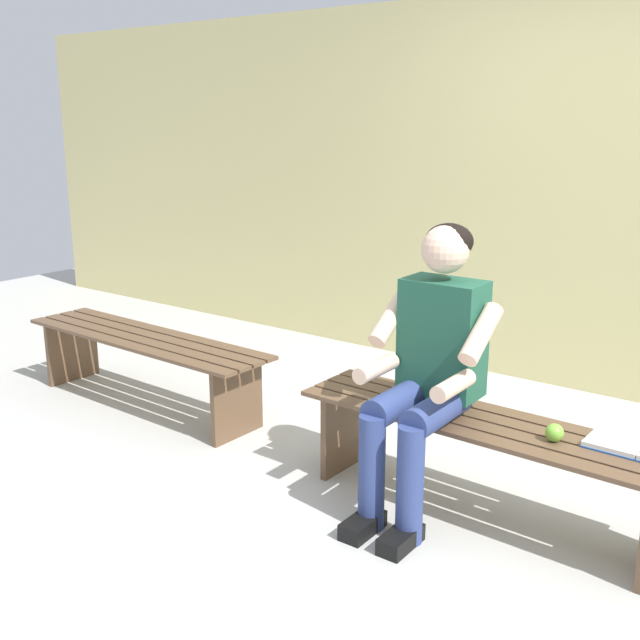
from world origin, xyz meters
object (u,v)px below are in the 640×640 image
Objects in this scene: bench_far at (145,353)px; person_seated at (428,361)px; bench_near at (483,443)px; apple at (554,433)px.

person_seated is (-1.90, 0.10, 0.34)m from bench_far.
bench_far is (2.12, -0.00, 0.00)m from bench_near.
bench_near is 2.12m from bench_far.
bench_far is at bearing -0.67° from apple.
bench_far is 1.40× the size of person_seated.
person_seated is at bearing 177.04° from bench_far.
person_seated is at bearing 24.17° from bench_near.
person_seated is 0.57m from apple.
person_seated is (0.22, 0.10, 0.35)m from bench_near.
person_seated reaches higher than bench_far.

